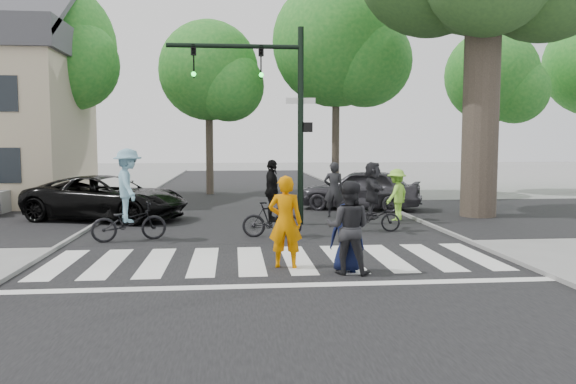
# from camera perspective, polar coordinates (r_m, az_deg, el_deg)

# --- Properties ---
(ground) EXTENTS (120.00, 120.00, 0.00)m
(ground) POSITION_cam_1_polar(r_m,az_deg,el_deg) (11.22, -1.06, -8.00)
(ground) COLOR gray
(ground) RESTS_ON ground
(road_stem) EXTENTS (10.00, 70.00, 0.01)m
(road_stem) POSITION_cam_1_polar(r_m,az_deg,el_deg) (16.12, -2.47, -3.98)
(road_stem) COLOR black
(road_stem) RESTS_ON ground
(road_cross) EXTENTS (70.00, 10.00, 0.01)m
(road_cross) POSITION_cam_1_polar(r_m,az_deg,el_deg) (19.09, -2.96, -2.57)
(road_cross) COLOR black
(road_cross) RESTS_ON ground
(curb_left) EXTENTS (0.10, 70.00, 0.10)m
(curb_left) POSITION_cam_1_polar(r_m,az_deg,el_deg) (16.63, -20.16, -3.85)
(curb_left) COLOR gray
(curb_left) RESTS_ON ground
(curb_right) EXTENTS (0.10, 70.00, 0.10)m
(curb_right) POSITION_cam_1_polar(r_m,az_deg,el_deg) (17.15, 14.67, -3.45)
(curb_right) COLOR gray
(curb_right) RESTS_ON ground
(crosswalk) EXTENTS (10.00, 3.85, 0.01)m
(crosswalk) POSITION_cam_1_polar(r_m,az_deg,el_deg) (11.87, -1.31, -7.24)
(crosswalk) COLOR silver
(crosswalk) RESTS_ON ground
(traffic_signal) EXTENTS (4.45, 0.29, 6.00)m
(traffic_signal) POSITION_cam_1_polar(r_m,az_deg,el_deg) (17.20, -1.55, 9.61)
(traffic_signal) COLOR black
(traffic_signal) RESTS_ON ground
(bg_tree_1) EXTENTS (6.09, 5.80, 9.80)m
(bg_tree_1) POSITION_cam_1_polar(r_m,az_deg,el_deg) (27.83, -22.52, 13.18)
(bg_tree_1) COLOR brown
(bg_tree_1) RESTS_ON ground
(bg_tree_2) EXTENTS (5.04, 4.80, 8.40)m
(bg_tree_2) POSITION_cam_1_polar(r_m,az_deg,el_deg) (27.72, -7.56, 11.73)
(bg_tree_2) COLOR brown
(bg_tree_2) RESTS_ON ground
(bg_tree_3) EXTENTS (6.30, 6.00, 10.20)m
(bg_tree_3) POSITION_cam_1_polar(r_m,az_deg,el_deg) (27.04, 5.68, 14.41)
(bg_tree_3) COLOR brown
(bg_tree_3) RESTS_ON ground
(bg_tree_4) EXTENTS (4.83, 4.60, 8.15)m
(bg_tree_4) POSITION_cam_1_polar(r_m,az_deg,el_deg) (30.19, 20.51, 10.63)
(bg_tree_4) COLOR brown
(bg_tree_4) RESTS_ON ground
(pedestrian_woman) EXTENTS (0.76, 0.57, 1.88)m
(pedestrian_woman) POSITION_cam_1_polar(r_m,az_deg,el_deg) (11.31, -0.28, -3.06)
(pedestrian_woman) COLOR #D17300
(pedestrian_woman) RESTS_ON ground
(pedestrian_child) EXTENTS (0.75, 0.58, 1.37)m
(pedestrian_child) POSITION_cam_1_polar(r_m,az_deg,el_deg) (11.03, 6.00, -4.63)
(pedestrian_child) COLOR black
(pedestrian_child) RESTS_ON ground
(pedestrian_adult) EXTENTS (1.05, 0.93, 1.81)m
(pedestrian_adult) POSITION_cam_1_polar(r_m,az_deg,el_deg) (10.86, 6.16, -3.61)
(pedestrian_adult) COLOR black
(pedestrian_adult) RESTS_ON ground
(cyclist_left) EXTENTS (1.99, 1.38, 2.39)m
(cyclist_left) POSITION_cam_1_polar(r_m,az_deg,el_deg) (14.95, -15.89, -0.90)
(cyclist_left) COLOR black
(cyclist_left) RESTS_ON ground
(cyclist_mid) EXTENTS (1.64, 1.01, 2.08)m
(cyclist_mid) POSITION_cam_1_polar(r_m,az_deg,el_deg) (14.95, -1.64, -1.40)
(cyclist_mid) COLOR black
(cyclist_mid) RESTS_ON ground
(cyclist_right) EXTENTS (1.63, 1.52, 1.99)m
(cyclist_right) POSITION_cam_1_polar(r_m,az_deg,el_deg) (16.11, 8.57, -0.87)
(cyclist_right) COLOR black
(cyclist_right) RESTS_ON ground
(car_suv) EXTENTS (5.79, 4.04, 1.47)m
(car_suv) POSITION_cam_1_polar(r_m,az_deg,el_deg) (19.25, -17.91, -0.57)
(car_suv) COLOR black
(car_suv) RESTS_ON ground
(car_grey) EXTENTS (4.89, 3.34, 1.55)m
(car_grey) POSITION_cam_1_polar(r_m,az_deg,el_deg) (21.39, 7.37, 0.28)
(car_grey) COLOR #36353B
(car_grey) RESTS_ON ground
(bystander_hivis) EXTENTS (1.21, 1.21, 1.68)m
(bystander_hivis) POSITION_cam_1_polar(r_m,az_deg,el_deg) (18.57, 10.98, -0.27)
(bystander_hivis) COLOR #98E840
(bystander_hivis) RESTS_ON ground
(bystander_dark) EXTENTS (0.78, 0.62, 1.89)m
(bystander_dark) POSITION_cam_1_polar(r_m,az_deg,el_deg) (19.00, 4.68, 0.23)
(bystander_dark) COLOR black
(bystander_dark) RESTS_ON ground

